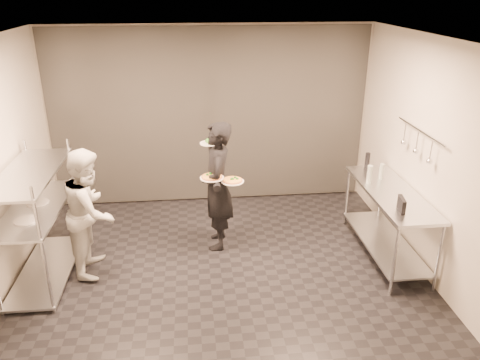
{
  "coord_description": "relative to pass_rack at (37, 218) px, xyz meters",
  "views": [
    {
      "loc": [
        -0.28,
        -5.14,
        3.34
      ],
      "look_at": [
        0.27,
        0.13,
        1.1
      ],
      "focal_mm": 35.0,
      "sensor_mm": 36.0,
      "label": 1
    }
  ],
  "objects": [
    {
      "name": "room_shell",
      "position": [
        2.15,
        1.18,
        0.63
      ],
      "size": [
        5.0,
        4.0,
        2.8
      ],
      "color": "black",
      "rests_on": "ground"
    },
    {
      "name": "pass_rack",
      "position": [
        0.0,
        0.0,
        0.0
      ],
      "size": [
        0.6,
        1.6,
        1.5
      ],
      "color": "silver",
      "rests_on": "ground"
    },
    {
      "name": "prep_counter",
      "position": [
        4.33,
        0.0,
        -0.14
      ],
      "size": [
        0.6,
        1.8,
        0.92
      ],
      "color": "silver",
      "rests_on": "ground"
    },
    {
      "name": "utensil_rail",
      "position": [
        4.58,
        0.0,
        0.78
      ],
      "size": [
        0.07,
        1.2,
        0.31
      ],
      "color": "silver",
      "rests_on": "room_shell"
    },
    {
      "name": "waiter",
      "position": [
        2.16,
        0.49,
        0.1
      ],
      "size": [
        0.46,
        0.66,
        1.74
      ],
      "primitive_type": "imported",
      "rotation": [
        0.0,
        0.0,
        -1.64
      ],
      "color": "black",
      "rests_on": "ground"
    },
    {
      "name": "chef",
      "position": [
        0.6,
        0.08,
        0.02
      ],
      "size": [
        0.62,
        0.78,
        1.58
      ],
      "primitive_type": "imported",
      "rotation": [
        0.0,
        0.0,
        1.54
      ],
      "color": "beige",
      "rests_on": "ground"
    },
    {
      "name": "pizza_plate_near",
      "position": [
        2.09,
        0.34,
        0.3
      ],
      "size": [
        0.3,
        0.3,
        0.05
      ],
      "color": "white",
      "rests_on": "waiter"
    },
    {
      "name": "pizza_plate_far",
      "position": [
        2.35,
        0.29,
        0.26
      ],
      "size": [
        0.29,
        0.29,
        0.05
      ],
      "color": "white",
      "rests_on": "waiter"
    },
    {
      "name": "salad_plate",
      "position": [
        2.09,
        0.8,
        0.62
      ],
      "size": [
        0.26,
        0.26,
        0.07
      ],
      "color": "white",
      "rests_on": "waiter"
    },
    {
      "name": "pos_monitor",
      "position": [
        4.21,
        -0.55,
        0.23
      ],
      "size": [
        0.08,
        0.23,
        0.16
      ],
      "primitive_type": "cube",
      "rotation": [
        0.0,
        0.0,
        -0.18
      ],
      "color": "black",
      "rests_on": "prep_counter"
    },
    {
      "name": "bottle_green",
      "position": [
        4.13,
        0.28,
        0.27
      ],
      "size": [
        0.07,
        0.07,
        0.24
      ],
      "primitive_type": "cylinder",
      "color": "gray",
      "rests_on": "prep_counter"
    },
    {
      "name": "bottle_clear",
      "position": [
        4.35,
        0.41,
        0.26
      ],
      "size": [
        0.06,
        0.06,
        0.21
      ],
      "primitive_type": "cylinder",
      "color": "gray",
      "rests_on": "prep_counter"
    },
    {
      "name": "bottle_dark",
      "position": [
        4.3,
        0.8,
        0.26
      ],
      "size": [
        0.07,
        0.07,
        0.22
      ],
      "primitive_type": "cylinder",
      "color": "black",
      "rests_on": "prep_counter"
    }
  ]
}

